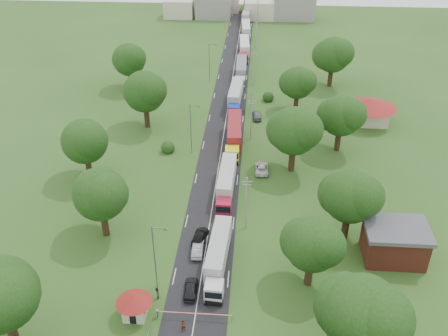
# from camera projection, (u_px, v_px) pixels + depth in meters

# --- Properties ---
(ground) EXTENTS (260.00, 260.00, 0.00)m
(ground) POSITION_uv_depth(u_px,v_px,m) (213.00, 199.00, 81.31)
(ground) COLOR #2A4A18
(ground) RESTS_ON ground
(road) EXTENTS (8.00, 200.00, 0.04)m
(road) POSITION_uv_depth(u_px,v_px,m) (223.00, 141.00, 98.28)
(road) COLOR black
(road) RESTS_ON ground
(boom_barrier) EXTENTS (9.22, 0.35, 1.18)m
(boom_barrier) POSITION_uv_depth(u_px,v_px,m) (183.00, 313.00, 59.71)
(boom_barrier) COLOR slate
(boom_barrier) RESTS_ON ground
(guard_booth) EXTENTS (4.40, 4.40, 3.45)m
(guard_booth) POSITION_uv_depth(u_px,v_px,m) (134.00, 303.00, 59.40)
(guard_booth) COLOR beige
(guard_booth) RESTS_ON ground
(info_sign) EXTENTS (0.12, 3.10, 4.10)m
(info_sign) POSITION_uv_depth(u_px,v_px,m) (251.00, 97.00, 109.10)
(info_sign) COLOR slate
(info_sign) RESTS_ON ground
(pole_1) EXTENTS (1.60, 0.24, 9.00)m
(pole_1) POSITION_uv_depth(u_px,v_px,m) (246.00, 202.00, 72.57)
(pole_1) COLOR gray
(pole_1) RESTS_ON ground
(pole_2) EXTENTS (1.60, 0.24, 9.00)m
(pole_2) POSITION_uv_depth(u_px,v_px,m) (251.00, 118.00, 96.32)
(pole_2) COLOR gray
(pole_2) RESTS_ON ground
(pole_3) EXTENTS (1.60, 0.24, 9.00)m
(pole_3) POSITION_uv_depth(u_px,v_px,m) (254.00, 67.00, 120.08)
(pole_3) COLOR gray
(pole_3) RESTS_ON ground
(pole_4) EXTENTS (1.60, 0.24, 9.00)m
(pole_4) POSITION_uv_depth(u_px,v_px,m) (256.00, 33.00, 143.83)
(pole_4) COLOR gray
(pole_4) RESTS_ON ground
(pole_5) EXTENTS (1.60, 0.24, 9.00)m
(pole_5) POSITION_uv_depth(u_px,v_px,m) (258.00, 8.00, 167.59)
(pole_5) COLOR gray
(pole_5) RESTS_ON ground
(lamp_0) EXTENTS (2.03, 0.22, 10.00)m
(lamp_0) POSITION_uv_depth(u_px,v_px,m) (155.00, 254.00, 61.75)
(lamp_0) COLOR slate
(lamp_0) RESTS_ON ground
(lamp_1) EXTENTS (2.03, 0.22, 10.00)m
(lamp_1) POSITION_uv_depth(u_px,v_px,m) (192.00, 126.00, 91.45)
(lamp_1) COLOR slate
(lamp_1) RESTS_ON ground
(lamp_2) EXTENTS (2.03, 0.22, 10.00)m
(lamp_2) POSITION_uv_depth(u_px,v_px,m) (210.00, 61.00, 121.14)
(lamp_2) COLOR slate
(lamp_2) RESTS_ON ground
(tree_1) EXTENTS (9.60, 9.60, 12.05)m
(tree_1) POSITION_uv_depth(u_px,v_px,m) (362.00, 313.00, 50.76)
(tree_1) COLOR #382616
(tree_1) RESTS_ON ground
(tree_2) EXTENTS (8.00, 8.00, 10.10)m
(tree_2) POSITION_uv_depth(u_px,v_px,m) (312.00, 244.00, 61.83)
(tree_2) COLOR #382616
(tree_2) RESTS_ON ground
(tree_3) EXTENTS (8.80, 8.80, 11.07)m
(tree_3) POSITION_uv_depth(u_px,v_px,m) (350.00, 196.00, 69.62)
(tree_3) COLOR #382616
(tree_3) RESTS_ON ground
(tree_4) EXTENTS (9.60, 9.60, 12.05)m
(tree_4) POSITION_uv_depth(u_px,v_px,m) (294.00, 131.00, 85.01)
(tree_4) COLOR #382616
(tree_4) RESTS_ON ground
(tree_5) EXTENTS (8.80, 8.80, 11.07)m
(tree_5) POSITION_uv_depth(u_px,v_px,m) (341.00, 115.00, 91.56)
(tree_5) COLOR #382616
(tree_5) RESTS_ON ground
(tree_6) EXTENTS (8.00, 8.00, 10.10)m
(tree_6) POSITION_uv_depth(u_px,v_px,m) (298.00, 82.00, 106.73)
(tree_6) COLOR #382616
(tree_6) RESTS_ON ground
(tree_7) EXTENTS (9.60, 9.60, 12.05)m
(tree_7) POSITION_uv_depth(u_px,v_px,m) (333.00, 55.00, 118.26)
(tree_7) COLOR #382616
(tree_7) RESTS_ON ground
(tree_9) EXTENTS (9.60, 9.60, 12.05)m
(tree_9) POSITION_uv_depth(u_px,v_px,m) (0.00, 293.00, 53.11)
(tree_9) COLOR #382616
(tree_9) RESTS_ON ground
(tree_10) EXTENTS (8.80, 8.80, 11.07)m
(tree_10) POSITION_uv_depth(u_px,v_px,m) (100.00, 193.00, 70.09)
(tree_10) COLOR #382616
(tree_10) RESTS_ON ground
(tree_11) EXTENTS (8.80, 8.80, 11.07)m
(tree_11) POSITION_uv_depth(u_px,v_px,m) (85.00, 141.00, 83.24)
(tree_11) COLOR #382616
(tree_11) RESTS_ON ground
(tree_12) EXTENTS (9.60, 9.60, 12.05)m
(tree_12) POSITION_uv_depth(u_px,v_px,m) (145.00, 91.00, 99.52)
(tree_12) COLOR #382616
(tree_12) RESTS_ON ground
(tree_13) EXTENTS (8.80, 8.80, 11.07)m
(tree_13) POSITION_uv_depth(u_px,v_px,m) (129.00, 59.00, 117.30)
(tree_13) COLOR #382616
(tree_13) RESTS_ON ground
(house_brick) EXTENTS (8.60, 6.60, 5.20)m
(house_brick) POSITION_uv_depth(u_px,v_px,m) (395.00, 242.00, 68.13)
(house_brick) COLOR maroon
(house_brick) RESTS_ON ground
(house_cream) EXTENTS (10.08, 10.08, 5.80)m
(house_cream) POSITION_uv_depth(u_px,v_px,m) (371.00, 107.00, 102.99)
(house_cream) COLOR beige
(house_cream) RESTS_ON ground
(distant_town) EXTENTS (52.00, 8.00, 8.00)m
(distant_town) POSITION_uv_depth(u_px,v_px,m) (244.00, 8.00, 172.75)
(distant_town) COLOR gray
(distant_town) RESTS_ON ground
(truck_0) EXTENTS (2.97, 13.80, 3.81)m
(truck_0) POSITION_uv_depth(u_px,v_px,m) (218.00, 256.00, 66.76)
(truck_0) COLOR silver
(truck_0) RESTS_ON ground
(truck_1) EXTENTS (2.71, 14.09, 3.90)m
(truck_1) POSITION_uv_depth(u_px,v_px,m) (226.00, 183.00, 81.79)
(truck_1) COLOR maroon
(truck_1) RESTS_ON ground
(truck_2) EXTENTS (3.18, 15.38, 4.25)m
(truck_2) POSITION_uv_depth(u_px,v_px,m) (234.00, 134.00, 95.74)
(truck_2) COLOR yellow
(truck_2) RESTS_ON ground
(truck_3) EXTENTS (3.06, 14.83, 4.10)m
(truck_3) POSITION_uv_depth(u_px,v_px,m) (235.00, 96.00, 111.41)
(truck_3) COLOR #192F98
(truck_3) RESTS_ON ground
(truck_4) EXTENTS (2.72, 14.62, 4.05)m
(truck_4) POSITION_uv_depth(u_px,v_px,m) (241.00, 71.00, 125.04)
(truck_4) COLOR white
(truck_4) RESTS_ON ground
(truck_5) EXTENTS (3.25, 14.79, 4.09)m
(truck_5) POSITION_uv_depth(u_px,v_px,m) (244.00, 48.00, 139.93)
(truck_5) COLOR maroon
(truck_5) RESTS_ON ground
(truck_6) EXTENTS (3.11, 14.43, 3.99)m
(truck_6) POSITION_uv_depth(u_px,v_px,m) (246.00, 31.00, 154.50)
(truck_6) COLOR #215928
(truck_6) RESTS_ON ground
(truck_7) EXTENTS (2.88, 13.93, 3.85)m
(truck_7) POSITION_uv_depth(u_px,v_px,m) (246.00, 17.00, 168.53)
(truck_7) COLOR #AAAAAA
(truck_7) RESTS_ON ground
(truck_8) EXTENTS (2.73, 14.71, 4.07)m
(truck_8) POSITION_uv_depth(u_px,v_px,m) (248.00, 4.00, 182.99)
(truck_8) COLOR brown
(truck_8) RESTS_ON ground
(car_lane_front) EXTENTS (1.86, 4.26, 1.43)m
(car_lane_front) POSITION_uv_depth(u_px,v_px,m) (191.00, 289.00, 63.39)
(car_lane_front) COLOR black
(car_lane_front) RESTS_ON ground
(car_lane_mid) EXTENTS (1.58, 4.29, 1.40)m
(car_lane_mid) POSITION_uv_depth(u_px,v_px,m) (198.00, 248.00, 69.97)
(car_lane_mid) COLOR #94979B
(car_lane_mid) RESTS_ON ground
(car_lane_rear) EXTENTS (2.45, 4.80, 1.33)m
(car_lane_rear) POSITION_uv_depth(u_px,v_px,m) (200.00, 236.00, 72.29)
(car_lane_rear) COLOR black
(car_lane_rear) RESTS_ON ground
(car_verge_near) EXTENTS (2.42, 5.05, 1.39)m
(car_verge_near) POSITION_uv_depth(u_px,v_px,m) (262.00, 168.00, 88.26)
(car_verge_near) COLOR silver
(car_verge_near) RESTS_ON ground
(car_verge_far) EXTENTS (2.28, 4.62, 1.51)m
(car_verge_far) POSITION_uv_depth(u_px,v_px,m) (257.00, 115.00, 106.50)
(car_verge_far) COLOR slate
(car_verge_far) RESTS_ON ground
(pedestrian_near) EXTENTS (0.67, 0.65, 1.55)m
(pedestrian_near) POSITION_uv_depth(u_px,v_px,m) (183.00, 326.00, 58.24)
(pedestrian_near) COLOR gray
(pedestrian_near) RESTS_ON ground
(pedestrian_booth) EXTENTS (0.75, 0.90, 1.66)m
(pedestrian_booth) POSITION_uv_depth(u_px,v_px,m) (157.00, 294.00, 62.52)
(pedestrian_booth) COLOR gray
(pedestrian_booth) RESTS_ON ground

